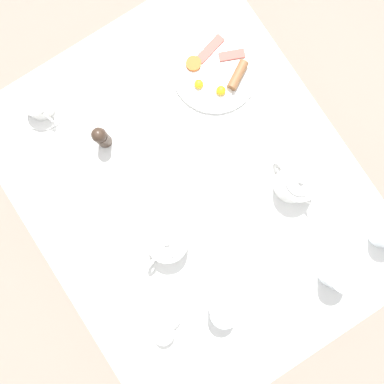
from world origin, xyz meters
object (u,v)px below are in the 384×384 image
Objects in this scene: knife_by_plate at (59,184)px; teacup_with_saucer_left at (39,105)px; pepper_grinder at (101,137)px; teapot_near at (296,183)px; breakfast_plate at (216,72)px; creamer_jug at (164,331)px; fork_by_plate at (199,154)px; wine_glass_spare at (223,310)px; teapot_far at (168,242)px; water_glass_short at (338,276)px; spoon_for_tea at (269,263)px.

teacup_with_saucer_left is at bearing 70.92° from knife_by_plate.
teapot_near is at bearing -46.02° from pepper_grinder.
teapot_near reaches higher than breakfast_plate.
fork_by_plate is (0.36, 0.37, -0.03)m from creamer_jug.
teapot_near reaches higher than wine_glass_spare.
teapot_far is at bearing -99.23° from teapot_near.
teapot_near is 0.41m from wine_glass_spare.
teapot_near is at bearing -50.02° from teacup_with_saucer_left.
knife_by_plate is (-0.58, 0.38, -0.04)m from teapot_near.
fork_by_plate is (-0.13, 0.51, -0.05)m from water_glass_short.
teacup_with_saucer_left is at bearing 158.90° from breakfast_plate.
fork_by_plate and knife_by_plate have the same top height.
teapot_near reaches higher than spoon_for_tea.
creamer_jug reaches higher than knife_by_plate.
teapot_near is 0.25m from spoon_for_tea.
wine_glass_spare is at bearing -80.25° from teacup_with_saucer_left.
creamer_jug is 0.52m from fork_by_plate.
breakfast_plate is 1.42× the size of teapot_far.
teapot_near is at bearing -89.52° from breakfast_plate.
knife_by_plate is at bearing 100.53° from teapot_far.
fork_by_plate is (0.19, 0.41, -0.05)m from wine_glass_spare.
teapot_near reaches higher than fork_by_plate.
wine_glass_spare is (-0.32, 0.10, -0.00)m from water_glass_short.
pepper_grinder is at bearing 116.56° from water_glass_short.
breakfast_plate is 3.16× the size of creamer_jug.
teapot_far is 0.30m from spoon_for_tea.
pepper_grinder is (0.00, 0.36, 0.01)m from teapot_far.
teapot_far is 1.18× the size of fork_by_plate.
teapot_far is 0.37m from knife_by_plate.
teapot_far is 0.28m from fork_by_plate.
pepper_grinder is 0.29m from fork_by_plate.
pepper_grinder is at bearing 92.72° from wine_glass_spare.
knife_by_plate is (-0.18, -0.04, -0.05)m from pepper_grinder.
water_glass_short is 0.85m from knife_by_plate.
water_glass_short is 0.19m from spoon_for_tea.
creamer_jug reaches higher than fork_by_plate.
teacup_with_saucer_left is (-0.50, 0.19, 0.02)m from breakfast_plate.
teapot_far is 1.13× the size of spoon_for_tea.
teapot_far is 1.69× the size of water_glass_short.
fork_by_plate is (-0.18, 0.23, -0.04)m from teapot_near.
pepper_grinder is 0.55× the size of knife_by_plate.
teacup_with_saucer_left is (-0.11, 0.55, -0.02)m from teapot_far.
fork_by_plate is (0.22, -0.19, -0.05)m from pepper_grinder.
breakfast_plate is 0.70m from wine_glass_spare.
breakfast_plate is 2.61× the size of pepper_grinder.
teacup_with_saucer_left is (-0.51, 0.60, -0.02)m from teapot_near.
water_glass_short is 0.67× the size of spoon_for_tea.
teacup_with_saucer_left is 0.22m from pepper_grinder.
water_glass_short is 1.32× the size of creamer_jug.
fork_by_plate is at bearing 104.49° from water_glass_short.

